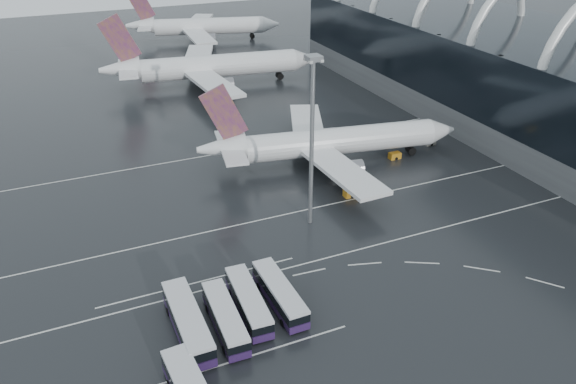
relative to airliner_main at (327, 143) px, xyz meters
name	(u,v)px	position (x,y,z in m)	size (l,w,h in m)	color
ground	(352,243)	(-9.56, -26.99, -4.44)	(420.00, 420.00, 0.00)	black
terminal	(562,88)	(52.00, -7.15, 6.43)	(42.00, 160.00, 34.90)	#595C5E
lane_marking_near	(358,250)	(-9.56, -28.99, -4.44)	(120.00, 0.25, 0.01)	silver
lane_marking_mid	(317,207)	(-9.56, -14.99, -4.44)	(120.00, 0.25, 0.01)	silver
lane_marking_far	(258,147)	(-9.56, 13.01, -4.44)	(120.00, 0.25, 0.01)	silver
bus_bay_line_south	(238,360)	(-33.56, -42.99, -4.44)	(28.00, 0.25, 0.01)	silver
bus_bay_line_north	(200,282)	(-33.56, -26.99, -4.44)	(28.00, 0.25, 0.01)	silver
airliner_main	(327,143)	(0.00, 0.00, 0.00)	(52.29, 45.30, 17.74)	white
airliner_gate_b	(209,67)	(-6.59, 57.96, 0.72)	(59.38, 52.92, 20.62)	white
airliner_gate_c	(201,27)	(6.27, 110.14, 0.39)	(53.56, 48.69, 19.32)	white
bus_row_near_a	(188,322)	(-37.62, -36.46, -2.57)	(3.36, 13.86, 3.41)	#24123A
bus_row_near_b	(225,318)	(-33.20, -37.38, -2.78)	(3.30, 12.40, 3.03)	#24123A
bus_row_near_c	(248,301)	(-29.53, -35.61, -2.76)	(3.54, 12.58, 3.06)	#24123A
bus_row_near_d	(280,294)	(-25.30, -35.77, -2.75)	(3.07, 12.52, 3.08)	#24123A
floodlight_mast	(312,123)	(-12.75, -18.86, 12.75)	(2.09, 2.09, 27.33)	gray
gse_cart_belly_a	(395,156)	(13.54, -3.54, -3.80)	(2.36, 1.39, 1.29)	#BA7918
gse_cart_belly_b	(370,140)	(13.14, 5.25, -3.82)	(2.29, 1.35, 1.25)	slate
gse_cart_belly_c	(351,193)	(-2.37, -13.79, -3.78)	(2.42, 1.43, 1.32)	#BA7918
gse_cart_belly_d	(430,142)	(24.34, -0.60, -3.83)	(2.25, 1.33, 1.23)	slate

